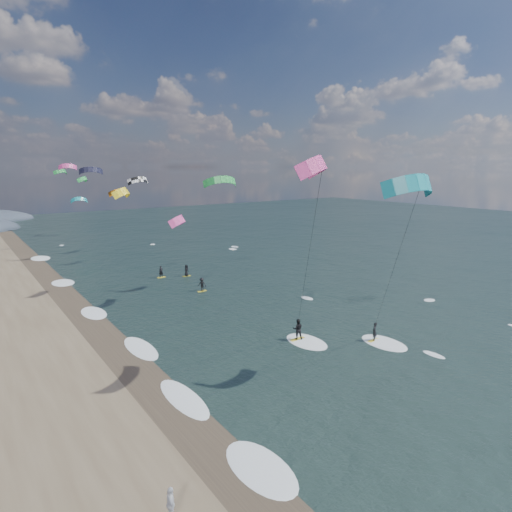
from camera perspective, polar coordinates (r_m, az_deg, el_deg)
ground at (r=30.86m, az=15.30°, el=-16.42°), size 260.00×260.00×0.00m
wet_sand_strip at (r=31.80m, az=-14.68°, el=-15.49°), size 3.00×240.00×0.00m
kitesurfer_near_a at (r=30.18m, az=19.98°, el=3.91°), size 7.58×8.35×14.51m
kitesurfer_near_b at (r=29.77m, az=7.95°, el=3.92°), size 7.15×9.23×15.59m
far_kitesurfers at (r=54.08m, az=-8.85°, el=-2.88°), size 4.15×9.69×1.66m
bg_kite_field at (r=73.39m, az=-18.86°, el=9.33°), size 12.91×67.92×8.01m
shoreline_surf at (r=36.22m, az=-15.66°, el=-12.05°), size 2.40×79.40×0.11m
beach_walker at (r=20.65m, az=-11.28°, el=-29.70°), size 0.56×0.96×1.53m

